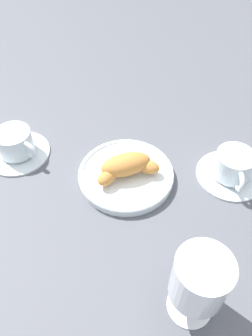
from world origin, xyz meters
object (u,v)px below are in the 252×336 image
object	(u,v)px
juice_glass_left	(199,281)
croissant_large	(126,166)
coffee_cup_far	(233,168)
pastry_plate	(126,175)
coffee_cup_near	(16,145)

from	to	relation	value
juice_glass_left	croissant_large	bearing A→B (deg)	-54.14
coffee_cup_far	croissant_large	bearing A→B (deg)	17.15
pastry_plate	juice_glass_left	world-z (taller)	juice_glass_left
coffee_cup_far	juice_glass_left	world-z (taller)	juice_glass_left
croissant_large	coffee_cup_far	distance (m)	0.21
pastry_plate	coffee_cup_far	world-z (taller)	coffee_cup_far
pastry_plate	coffee_cup_far	distance (m)	0.21
coffee_cup_near	juice_glass_left	world-z (taller)	juice_glass_left
croissant_large	coffee_cup_far	size ratio (longest dim) A/B	0.88
pastry_plate	croissant_large	size ratio (longest dim) A/B	1.60
croissant_large	coffee_cup_near	xyz separation A→B (m)	(0.24, -0.01, -0.01)
pastry_plate	coffee_cup_near	bearing A→B (deg)	-1.12
pastry_plate	coffee_cup_near	xyz separation A→B (m)	(0.24, -0.00, 0.02)
coffee_cup_near	pastry_plate	bearing A→B (deg)	178.88
croissant_large	juice_glass_left	distance (m)	0.27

